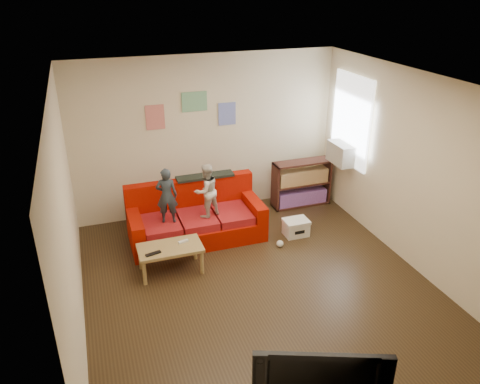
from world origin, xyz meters
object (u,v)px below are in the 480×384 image
object	(u,v)px
child_b	(206,191)
file_box	(296,227)
coffee_table	(170,250)
television	(320,374)
sofa	(195,219)
child_a	(167,196)
bookshelf	(301,186)

from	to	relation	value
child_b	file_box	world-z (taller)	child_b
coffee_table	television	world-z (taller)	television
sofa	child_a	distance (m)	0.74
child_a	coffee_table	bearing A→B (deg)	94.49
child_a	coffee_table	size ratio (longest dim) A/B	0.97
child_a	file_box	world-z (taller)	child_a
child_b	bookshelf	size ratio (longest dim) A/B	0.81
coffee_table	television	xyz separation A→B (m)	(0.70, -3.00, 0.40)
child_a	television	size ratio (longest dim) A/B	0.75
file_box	child_b	bearing A→B (deg)	167.34
child_b	file_box	xyz separation A→B (m)	(1.38, -0.31, -0.72)
sofa	child_a	world-z (taller)	child_a
bookshelf	file_box	xyz separation A→B (m)	(-0.55, -0.99, -0.24)
child_b	file_box	size ratio (longest dim) A/B	2.16
coffee_table	file_box	xyz separation A→B (m)	(2.09, 0.35, -0.20)
child_a	child_b	bearing A→B (deg)	-165.76
sofa	television	size ratio (longest dim) A/B	1.81
sofa	coffee_table	bearing A→B (deg)	-124.17
sofa	file_box	size ratio (longest dim) A/B	5.29
coffee_table	television	distance (m)	3.10
child_b	coffee_table	size ratio (longest dim) A/B	0.96
child_b	file_box	bearing A→B (deg)	146.41
child_a	bookshelf	distance (m)	2.67
sofa	child_b	bearing A→B (deg)	-49.07
coffee_table	bookshelf	distance (m)	2.97
television	child_a	bearing A→B (deg)	120.40
coffee_table	file_box	distance (m)	2.13
child_a	bookshelf	size ratio (longest dim) A/B	0.82
coffee_table	bookshelf	size ratio (longest dim) A/B	0.84
child_b	bookshelf	world-z (taller)	child_b
child_a	child_b	xyz separation A→B (m)	(0.60, 0.00, -0.01)
coffee_table	file_box	world-z (taller)	coffee_table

